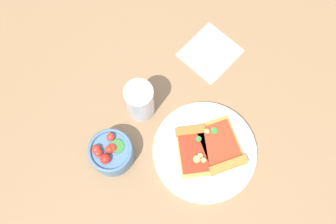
# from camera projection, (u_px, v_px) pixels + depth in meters

# --- Properties ---
(ground_plane) EXTENTS (2.40, 2.40, 0.00)m
(ground_plane) POSITION_uv_depth(u_px,v_px,m) (193.00, 147.00, 0.98)
(ground_plane) COLOR #93704C
(ground_plane) RESTS_ON ground
(plate) EXTENTS (0.25, 0.25, 0.01)m
(plate) POSITION_uv_depth(u_px,v_px,m) (205.00, 151.00, 0.97)
(plate) COLOR white
(plate) RESTS_ON ground_plane
(pizza_slice_near) EXTENTS (0.15, 0.15, 0.02)m
(pizza_slice_near) POSITION_uv_depth(u_px,v_px,m) (221.00, 149.00, 0.96)
(pizza_slice_near) COLOR gold
(pizza_slice_near) RESTS_ON plate
(pizza_slice_far) EXTENTS (0.14, 0.13, 0.02)m
(pizza_slice_far) POSITION_uv_depth(u_px,v_px,m) (193.00, 148.00, 0.96)
(pizza_slice_far) COLOR gold
(pizza_slice_far) RESTS_ON plate
(salad_bowl) EXTENTS (0.10, 0.10, 0.08)m
(salad_bowl) POSITION_uv_depth(u_px,v_px,m) (111.00, 152.00, 0.95)
(salad_bowl) COLOR #4C7299
(salad_bowl) RESTS_ON ground_plane
(soda_glass) EXTENTS (0.07, 0.07, 0.11)m
(soda_glass) POSITION_uv_depth(u_px,v_px,m) (140.00, 101.00, 0.96)
(soda_glass) COLOR silver
(soda_glass) RESTS_ON ground_plane
(paper_napkin) EXTENTS (0.16, 0.16, 0.00)m
(paper_napkin) POSITION_uv_depth(u_px,v_px,m) (210.00, 53.00, 1.06)
(paper_napkin) COLOR white
(paper_napkin) RESTS_ON ground_plane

